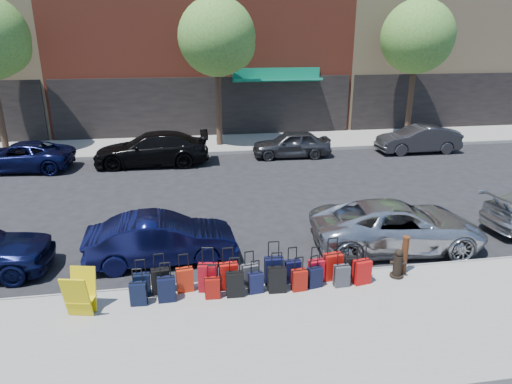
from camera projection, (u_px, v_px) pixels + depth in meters
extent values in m
plane|color=black|center=(230.00, 215.00, 15.15)|extent=(120.00, 120.00, 0.00)
cube|color=gray|center=(264.00, 333.00, 9.07)|extent=(60.00, 4.00, 0.15)
cube|color=gray|center=(210.00, 144.00, 24.44)|extent=(60.00, 4.00, 0.15)
cube|color=gray|center=(249.00, 281.00, 10.95)|extent=(60.00, 0.08, 0.15)
cube|color=gray|center=(212.00, 153.00, 22.56)|extent=(60.00, 0.08, 0.15)
cube|color=black|center=(206.00, 108.00, 25.72)|extent=(16.66, 0.15, 3.40)
cube|color=#0C6E4F|center=(277.00, 80.00, 25.50)|extent=(5.00, 0.91, 0.27)
cube|color=#0C6E4F|center=(276.00, 73.00, 25.66)|extent=(5.00, 0.10, 0.60)
cube|color=black|center=(466.00, 101.00, 28.14)|extent=(14.70, 0.15, 3.40)
sphere|color=#356F25|center=(1.00, 46.00, 20.87)|extent=(2.58, 2.58, 2.58)
cylinder|color=black|center=(219.00, 98.00, 23.23)|extent=(0.30, 0.30, 4.80)
sphere|color=#356F25|center=(217.00, 37.00, 22.25)|extent=(3.80, 3.80, 3.80)
sphere|color=#356F25|center=(229.00, 45.00, 22.46)|extent=(2.58, 2.58, 2.58)
cylinder|color=black|center=(411.00, 94.00, 24.82)|extent=(0.30, 0.30, 4.80)
sphere|color=#356F25|center=(417.00, 37.00, 23.84)|extent=(3.80, 3.80, 3.80)
sphere|color=#356F25|center=(427.00, 44.00, 24.06)|extent=(2.58, 2.58, 2.58)
cube|color=black|center=(142.00, 285.00, 10.13)|extent=(0.37, 0.21, 0.54)
cylinder|color=black|center=(140.00, 261.00, 9.94)|extent=(0.20, 0.04, 0.03)
cube|color=black|center=(161.00, 281.00, 10.25)|extent=(0.42, 0.26, 0.59)
cylinder|color=black|center=(159.00, 255.00, 10.03)|extent=(0.22, 0.06, 0.03)
cube|color=#AE200B|center=(185.00, 280.00, 10.33)|extent=(0.40, 0.25, 0.56)
cylinder|color=black|center=(183.00, 256.00, 10.13)|extent=(0.21, 0.06, 0.03)
cube|color=maroon|center=(208.00, 278.00, 10.33)|extent=(0.47, 0.31, 0.66)
cylinder|color=black|center=(207.00, 249.00, 10.09)|extent=(0.25, 0.07, 0.03)
cube|color=#B3100B|center=(229.00, 276.00, 10.44)|extent=(0.42, 0.24, 0.62)
cylinder|color=black|center=(228.00, 249.00, 10.22)|extent=(0.23, 0.04, 0.03)
cube|color=#414147|center=(250.00, 275.00, 10.54)|extent=(0.39, 0.25, 0.54)
cylinder|color=black|center=(250.00, 253.00, 10.34)|extent=(0.20, 0.06, 0.03)
cube|color=black|center=(274.00, 270.00, 10.64)|extent=(0.45, 0.26, 0.65)
cylinder|color=black|center=(274.00, 243.00, 10.41)|extent=(0.24, 0.05, 0.03)
cube|color=black|center=(293.00, 271.00, 10.71)|extent=(0.38, 0.23, 0.54)
cylinder|color=black|center=(293.00, 249.00, 10.52)|extent=(0.21, 0.05, 0.03)
cube|color=#AC0B1B|center=(316.00, 271.00, 10.73)|extent=(0.39, 0.25, 0.55)
cylinder|color=black|center=(317.00, 248.00, 10.53)|extent=(0.21, 0.06, 0.03)
cube|color=#A0100A|center=(333.00, 266.00, 10.82)|extent=(0.46, 0.29, 0.65)
cylinder|color=black|center=(334.00, 240.00, 10.59)|extent=(0.24, 0.06, 0.03)
cube|color=black|center=(352.00, 267.00, 10.89)|extent=(0.38, 0.24, 0.54)
cylinder|color=black|center=(354.00, 245.00, 10.70)|extent=(0.20, 0.05, 0.03)
cube|color=black|center=(138.00, 294.00, 9.82)|extent=(0.36, 0.22, 0.52)
cylinder|color=black|center=(136.00, 271.00, 9.63)|extent=(0.20, 0.04, 0.03)
cube|color=black|center=(166.00, 289.00, 9.95)|extent=(0.39, 0.23, 0.56)
cylinder|color=black|center=(165.00, 264.00, 9.74)|extent=(0.21, 0.04, 0.03)
cube|color=maroon|center=(212.00, 288.00, 10.07)|extent=(0.33, 0.20, 0.48)
cylinder|color=black|center=(212.00, 267.00, 9.90)|extent=(0.18, 0.04, 0.03)
cube|color=black|center=(235.00, 284.00, 10.13)|extent=(0.39, 0.24, 0.57)
cylinder|color=black|center=(235.00, 259.00, 9.93)|extent=(0.22, 0.04, 0.03)
cube|color=black|center=(256.00, 283.00, 10.28)|extent=(0.35, 0.23, 0.48)
cylinder|color=black|center=(256.00, 262.00, 10.11)|extent=(0.19, 0.05, 0.03)
cube|color=black|center=(277.00, 280.00, 10.30)|extent=(0.41, 0.25, 0.59)
cylinder|color=black|center=(277.00, 254.00, 10.09)|extent=(0.23, 0.04, 0.03)
cube|color=maroon|center=(299.00, 280.00, 10.37)|extent=(0.36, 0.23, 0.50)
cylinder|color=black|center=(300.00, 259.00, 10.19)|extent=(0.19, 0.05, 0.03)
cube|color=black|center=(315.00, 277.00, 10.51)|extent=(0.36, 0.25, 0.48)
cylinder|color=black|center=(316.00, 257.00, 10.33)|extent=(0.19, 0.07, 0.03)
cube|color=#38393D|center=(342.00, 276.00, 10.54)|extent=(0.36, 0.22, 0.52)
cylinder|color=black|center=(343.00, 254.00, 10.35)|extent=(0.20, 0.04, 0.03)
cube|color=#B10B0B|center=(362.00, 272.00, 10.65)|extent=(0.43, 0.29, 0.58)
cylinder|color=black|center=(364.00, 247.00, 10.44)|extent=(0.22, 0.07, 0.03)
cylinder|color=black|center=(396.00, 275.00, 11.02)|extent=(0.33, 0.33, 0.05)
cylinder|color=black|center=(398.00, 265.00, 10.92)|extent=(0.22, 0.22, 0.51)
sphere|color=black|center=(399.00, 253.00, 10.82)|extent=(0.20, 0.20, 0.20)
cylinder|color=black|center=(398.00, 263.00, 10.91)|extent=(0.37, 0.21, 0.09)
cylinder|color=#38190C|center=(404.00, 255.00, 11.05)|extent=(0.16, 0.16, 0.94)
cylinder|color=#38190C|center=(407.00, 237.00, 10.90)|extent=(0.18, 0.18, 0.04)
cube|color=#D3BA0B|center=(76.00, 298.00, 9.26)|extent=(0.57, 0.35, 0.96)
cube|color=#D3BA0B|center=(84.00, 289.00, 9.59)|extent=(0.57, 0.35, 0.96)
cube|color=#D3BA0B|center=(81.00, 299.00, 9.47)|extent=(0.60, 0.46, 0.02)
imported|color=#0B0E34|center=(162.00, 239.00, 11.87)|extent=(3.92, 1.53, 1.27)
imported|color=#B8BABF|center=(397.00, 226.00, 12.65)|extent=(4.91, 2.54, 1.32)
imported|color=#0B0F33|center=(19.00, 157.00, 19.81)|extent=(4.64, 2.45, 1.25)
imported|color=black|center=(152.00, 149.00, 20.64)|extent=(5.19, 2.24, 1.49)
imported|color=#353538|center=(291.00, 144.00, 21.99)|extent=(3.82, 1.67, 1.28)
imported|color=#2F2F31|center=(418.00, 139.00, 22.82)|extent=(4.09, 1.45, 1.34)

